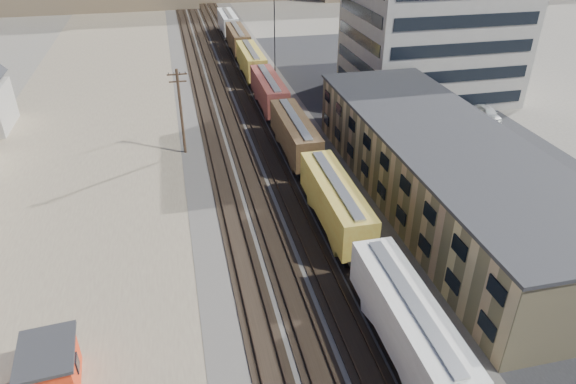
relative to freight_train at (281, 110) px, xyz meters
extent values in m
cube|color=#4C4742|center=(-3.80, 4.10, -2.76)|extent=(18.00, 200.00, 0.06)
cube|color=#7F6C57|center=(-23.80, -5.90, -2.78)|extent=(24.00, 180.00, 0.03)
cube|color=#232326|center=(18.20, -10.90, -2.77)|extent=(26.00, 120.00, 0.04)
cube|color=black|center=(-8.80, 4.10, -2.69)|extent=(2.60, 200.00, 0.08)
cube|color=#38281E|center=(-9.52, 4.10, -2.57)|extent=(0.08, 200.00, 0.16)
cube|color=#38281E|center=(-8.08, 4.10, -2.57)|extent=(0.08, 200.00, 0.16)
cube|color=black|center=(-5.80, 4.10, -2.69)|extent=(2.60, 200.00, 0.08)
cube|color=#38281E|center=(-6.52, 4.10, -2.57)|extent=(0.08, 200.00, 0.16)
cube|color=#38281E|center=(-5.08, 4.10, -2.57)|extent=(0.08, 200.00, 0.16)
cube|color=black|center=(-2.80, 4.10, -2.69)|extent=(2.60, 200.00, 0.08)
cube|color=#38281E|center=(-3.52, 4.10, -2.57)|extent=(0.08, 200.00, 0.16)
cube|color=#38281E|center=(-2.08, 4.10, -2.57)|extent=(0.08, 200.00, 0.16)
cube|color=black|center=(0.00, 4.10, -2.69)|extent=(2.60, 200.00, 0.08)
cube|color=#38281E|center=(-0.72, 4.10, -2.57)|extent=(0.08, 200.00, 0.16)
cube|color=#38281E|center=(0.72, 4.10, -2.57)|extent=(0.08, 200.00, 0.16)
cube|color=black|center=(0.00, -32.93, -2.04)|extent=(2.20, 2.20, 0.90)
cube|color=beige|center=(0.00, -38.00, 0.11)|extent=(3.00, 13.34, 3.40)
cube|color=#B7B7B2|center=(0.00, -38.00, 1.89)|extent=(0.90, 12.32, 0.16)
cube|color=black|center=(0.00, -27.88, -2.04)|extent=(2.20, 2.20, 0.90)
cube|color=black|center=(0.00, -17.73, -2.04)|extent=(2.20, 2.20, 0.90)
cube|color=gold|center=(0.00, -22.80, 0.11)|extent=(3.00, 13.34, 3.40)
cube|color=#B7B7B2|center=(0.00, -22.80, 1.89)|extent=(0.90, 12.33, 0.16)
cube|color=black|center=(0.00, -12.68, -2.04)|extent=(2.20, 2.20, 0.90)
cube|color=black|center=(0.00, -2.53, -2.04)|extent=(2.20, 2.20, 0.90)
cube|color=#47311E|center=(0.00, -7.60, 0.11)|extent=(3.00, 13.34, 3.40)
cube|color=#B7B7B2|center=(0.00, -7.60, 1.89)|extent=(0.90, 12.33, 0.16)
cube|color=black|center=(0.00, 2.52, -2.04)|extent=(2.20, 2.20, 0.90)
cube|color=black|center=(0.00, 12.67, -2.04)|extent=(2.20, 2.20, 0.90)
cube|color=brown|center=(0.00, 7.60, 0.11)|extent=(3.00, 13.34, 3.40)
cube|color=#B7B7B2|center=(0.00, 7.60, 1.89)|extent=(0.90, 12.33, 0.16)
cube|color=black|center=(0.00, 17.72, -2.04)|extent=(2.20, 2.20, 0.90)
cube|color=black|center=(0.00, 27.88, -2.04)|extent=(2.20, 2.20, 0.90)
cube|color=gold|center=(0.00, 22.80, 0.11)|extent=(3.00, 13.34, 3.40)
cube|color=#B7B7B2|center=(0.00, 22.80, 1.89)|extent=(0.90, 12.32, 0.16)
cube|color=black|center=(0.00, 32.92, -2.04)|extent=(2.20, 2.20, 0.90)
cube|color=black|center=(0.00, 43.07, -2.04)|extent=(2.20, 2.20, 0.90)
cube|color=#47311E|center=(0.00, 38.00, 0.11)|extent=(3.00, 13.34, 3.40)
cube|color=#B7B7B2|center=(0.00, 38.00, 1.89)|extent=(0.90, 12.32, 0.16)
cube|color=black|center=(0.00, 48.12, -2.04)|extent=(2.20, 2.20, 0.90)
cube|color=black|center=(0.00, 58.27, -2.04)|extent=(2.20, 2.20, 0.90)
cube|color=beige|center=(0.00, 53.20, 0.11)|extent=(3.00, 13.34, 3.40)
cube|color=#B7B7B2|center=(0.00, 53.20, 1.89)|extent=(0.90, 12.32, 0.16)
cube|color=tan|center=(11.20, -20.90, 0.71)|extent=(12.00, 40.00, 7.00)
cube|color=#2D2D30|center=(11.20, -20.90, 4.31)|extent=(12.40, 40.40, 0.30)
cube|color=black|center=(5.15, -20.90, -0.59)|extent=(0.12, 36.00, 1.20)
cube|color=black|center=(5.15, -20.90, 2.41)|extent=(0.12, 36.00, 1.20)
cube|color=#9E998E|center=(24.20, 9.10, 6.21)|extent=(22.00, 18.00, 18.00)
cube|color=black|center=(13.15, 9.10, 6.21)|extent=(0.12, 16.00, 16.00)
cube|color=black|center=(24.20, 0.05, 6.21)|extent=(20.00, 0.12, 16.00)
cylinder|color=#382619|center=(-12.30, -3.90, 2.21)|extent=(0.32, 0.32, 10.00)
cube|color=#382619|center=(-12.30, -3.90, 6.61)|extent=(2.20, 0.14, 0.14)
cube|color=#382619|center=(-12.30, -3.90, 5.81)|extent=(1.90, 0.14, 0.14)
cylinder|color=black|center=(-11.70, -3.90, 6.76)|extent=(0.08, 0.08, 0.22)
cylinder|color=black|center=(2.20, 14.10, 6.21)|extent=(0.16, 0.16, 18.00)
cube|color=red|center=(-21.88, -35.65, -1.35)|extent=(3.20, 4.09, 2.90)
cube|color=#2D2D30|center=(-21.88, -35.65, 0.20)|extent=(3.62, 4.50, 0.24)
cube|color=black|center=(-20.38, -35.53, -1.25)|extent=(0.18, 0.97, 0.97)
imported|color=navy|center=(17.25, 6.65, -1.97)|extent=(5.70, 6.35, 1.64)
imported|color=white|center=(27.93, -2.42, -1.95)|extent=(2.30, 5.06, 1.69)
camera|label=1|loc=(-12.75, -59.60, 23.38)|focal=32.00mm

